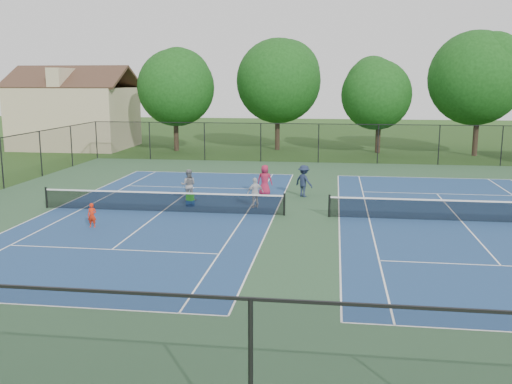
# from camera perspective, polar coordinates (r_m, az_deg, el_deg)

# --- Properties ---
(ground) EXTENTS (140.00, 140.00, 0.00)m
(ground) POSITION_cam_1_polar(r_m,az_deg,el_deg) (26.87, 5.07, -2.44)
(ground) COLOR #234716
(ground) RESTS_ON ground
(court_pad) EXTENTS (36.00, 36.00, 0.01)m
(court_pad) POSITION_cam_1_polar(r_m,az_deg,el_deg) (26.87, 5.07, -2.43)
(court_pad) COLOR #2A4A2A
(court_pad) RESTS_ON ground
(tennis_court_left) EXTENTS (12.00, 23.83, 1.07)m
(tennis_court_left) POSITION_cam_1_polar(r_m,az_deg,el_deg) (28.05, -9.36, -1.77)
(tennis_court_left) COLOR navy
(tennis_court_left) RESTS_ON ground
(tennis_court_right) EXTENTS (12.00, 23.83, 1.07)m
(tennis_court_right) POSITION_cam_1_polar(r_m,az_deg,el_deg) (27.44, 19.85, -2.57)
(tennis_court_right) COLOR navy
(tennis_court_right) RESTS_ON ground
(perimeter_fence) EXTENTS (36.08, 36.08, 3.02)m
(perimeter_fence) POSITION_cam_1_polar(r_m,az_deg,el_deg) (26.54, 5.13, 0.92)
(perimeter_fence) COLOR black
(perimeter_fence) RESTS_ON ground
(tree_back_a) EXTENTS (6.80, 6.80, 9.15)m
(tree_back_a) POSITION_cam_1_polar(r_m,az_deg,el_deg) (52.08, -8.12, 10.73)
(tree_back_a) COLOR #2D2116
(tree_back_a) RESTS_ON ground
(tree_back_b) EXTENTS (7.60, 7.60, 10.03)m
(tree_back_b) POSITION_cam_1_polar(r_m,az_deg,el_deg) (52.36, 2.19, 11.44)
(tree_back_b) COLOR #2D2116
(tree_back_b) RESTS_ON ground
(tree_back_c) EXTENTS (6.00, 6.00, 8.40)m
(tree_back_c) POSITION_cam_1_polar(r_m,az_deg,el_deg) (51.25, 12.28, 9.96)
(tree_back_c) COLOR #2D2116
(tree_back_c) RESTS_ON ground
(tree_back_d) EXTENTS (7.80, 7.80, 10.37)m
(tree_back_d) POSITION_cam_1_polar(r_m,az_deg,el_deg) (51.47, 21.51, 10.96)
(tree_back_d) COLOR #2D2116
(tree_back_d) RESTS_ON ground
(clapboard_house) EXTENTS (10.80, 8.10, 7.65)m
(clapboard_house) POSITION_cam_1_polar(r_m,az_deg,el_deg) (56.63, -17.62, 7.36)
(clapboard_house) COLOR tan
(clapboard_house) RESTS_ON ground
(child_player) EXTENTS (0.40, 0.26, 1.07)m
(child_player) POSITION_cam_1_polar(r_m,az_deg,el_deg) (25.65, -16.08, -2.27)
(child_player) COLOR red
(child_player) RESTS_ON ground
(instructor) EXTENTS (0.89, 0.73, 1.68)m
(instructor) POSITION_cam_1_polar(r_m,az_deg,el_deg) (30.31, -6.77, 0.70)
(instructor) COLOR gray
(instructor) RESTS_ON ground
(bystander_a) EXTENTS (0.94, 0.82, 1.52)m
(bystander_a) POSITION_cam_1_polar(r_m,az_deg,el_deg) (28.44, -0.07, -0.07)
(bystander_a) COLOR silver
(bystander_a) RESTS_ON ground
(bystander_b) EXTENTS (1.29, 1.22, 1.75)m
(bystander_b) POSITION_cam_1_polar(r_m,az_deg,el_deg) (31.20, 4.81, 1.10)
(bystander_b) COLOR #1C273E
(bystander_b) RESTS_ON ground
(bystander_c) EXTENTS (0.86, 0.58, 1.71)m
(bystander_c) POSITION_cam_1_polar(r_m,az_deg,el_deg) (31.50, 0.89, 1.19)
(bystander_c) COLOR maroon
(bystander_c) RESTS_ON ground
(ball_crate) EXTENTS (0.42, 0.36, 0.31)m
(ball_crate) POSITION_cam_1_polar(r_m,az_deg,el_deg) (29.04, -6.59, -1.14)
(ball_crate) COLOR navy
(ball_crate) RESTS_ON ground
(ball_hopper) EXTENTS (0.41, 0.37, 0.37)m
(ball_hopper) POSITION_cam_1_polar(r_m,az_deg,el_deg) (28.97, -6.61, -0.48)
(ball_hopper) COLOR green
(ball_hopper) RESTS_ON ball_crate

